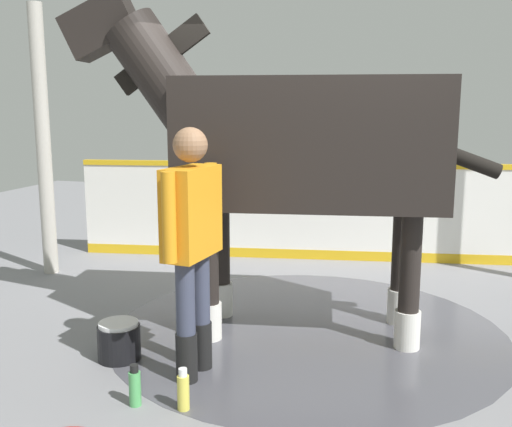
{
  "coord_description": "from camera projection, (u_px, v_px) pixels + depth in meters",
  "views": [
    {
      "loc": [
        0.88,
        -4.94,
        1.86
      ],
      "look_at": [
        -0.28,
        -0.81,
        1.08
      ],
      "focal_mm": 41.26,
      "sensor_mm": 36.0,
      "label": 1
    }
  ],
  "objects": [
    {
      "name": "ground_plane",
      "position": [
        310.0,
        319.0,
        5.25
      ],
      "size": [
        16.0,
        16.0,
        0.02
      ],
      "primitive_type": "cube",
      "color": "gray"
    },
    {
      "name": "wet_patch",
      "position": [
        307.0,
        330.0,
        4.96
      ],
      "size": [
        3.3,
        3.3,
        0.0
      ],
      "primitive_type": "cylinder",
      "color": "#4C4C54",
      "rests_on": "ground"
    },
    {
      "name": "horse",
      "position": [
        294.0,
        143.0,
        4.7
      ],
      "size": [
        3.48,
        1.3,
        2.78
      ],
      "rotation": [
        0.0,
        0.0,
        -2.99
      ],
      "color": "black",
      "rests_on": "ground"
    },
    {
      "name": "roof_post_near",
      "position": [
        43.0,
        143.0,
        6.44
      ],
      "size": [
        0.16,
        0.16,
        2.95
      ],
      "primitive_type": "cylinder",
      "color": "#B7B2A8",
      "rests_on": "ground"
    },
    {
      "name": "bottle_spray",
      "position": [
        135.0,
        387.0,
        3.7
      ],
      "size": [
        0.08,
        0.08,
        0.27
      ],
      "color": "#4CA559",
      "rests_on": "ground"
    },
    {
      "name": "barrier_wall",
      "position": [
        315.0,
        215.0,
        7.2
      ],
      "size": [
        5.77,
        0.97,
        1.2
      ],
      "color": "white",
      "rests_on": "ground"
    },
    {
      "name": "bottle_shampoo",
      "position": [
        183.0,
        391.0,
        3.65
      ],
      "size": [
        0.08,
        0.08,
        0.27
      ],
      "color": "#D8CC4C",
      "rests_on": "ground"
    },
    {
      "name": "wash_bucket",
      "position": [
        119.0,
        341.0,
        4.38
      ],
      "size": [
        0.32,
        0.32,
        0.29
      ],
      "color": "black",
      "rests_on": "ground"
    },
    {
      "name": "handler",
      "position": [
        192.0,
        235.0,
        3.98
      ],
      "size": [
        0.27,
        0.69,
        1.73
      ],
      "rotation": [
        0.0,
        0.0,
        -0.11
      ],
      "color": "black",
      "rests_on": "ground"
    }
  ]
}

